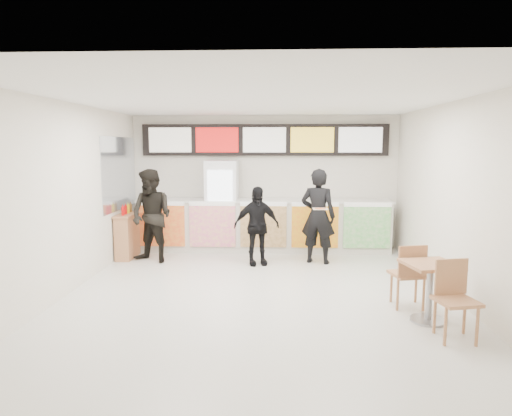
# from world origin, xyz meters

# --- Properties ---
(floor) EXTENTS (7.00, 7.00, 0.00)m
(floor) POSITION_xyz_m (0.00, 0.00, 0.00)
(floor) COLOR beige
(floor) RESTS_ON ground
(ceiling) EXTENTS (7.00, 7.00, 0.00)m
(ceiling) POSITION_xyz_m (0.00, 0.00, 3.00)
(ceiling) COLOR white
(ceiling) RESTS_ON wall_back
(wall_back) EXTENTS (6.00, 0.00, 6.00)m
(wall_back) POSITION_xyz_m (0.00, 3.50, 1.50)
(wall_back) COLOR silver
(wall_back) RESTS_ON floor
(wall_left) EXTENTS (0.00, 7.00, 7.00)m
(wall_left) POSITION_xyz_m (-3.00, 0.00, 1.50)
(wall_left) COLOR silver
(wall_left) RESTS_ON floor
(wall_right) EXTENTS (0.00, 7.00, 7.00)m
(wall_right) POSITION_xyz_m (3.00, 0.00, 1.50)
(wall_right) COLOR silver
(wall_right) RESTS_ON floor
(service_counter) EXTENTS (5.56, 0.77, 1.14)m
(service_counter) POSITION_xyz_m (0.00, 3.09, 0.57)
(service_counter) COLOR silver
(service_counter) RESTS_ON floor
(menu_board) EXTENTS (5.50, 0.14, 0.70)m
(menu_board) POSITION_xyz_m (0.00, 3.41, 2.45)
(menu_board) COLOR black
(menu_board) RESTS_ON wall_back
(drinks_fridge) EXTENTS (0.70, 0.67, 2.00)m
(drinks_fridge) POSITION_xyz_m (-0.93, 3.11, 1.00)
(drinks_fridge) COLOR white
(drinks_fridge) RESTS_ON floor
(mirror_panel) EXTENTS (0.01, 2.00, 1.50)m
(mirror_panel) POSITION_xyz_m (-2.99, 2.45, 1.75)
(mirror_panel) COLOR #B2B7BF
(mirror_panel) RESTS_ON wall_left
(customer_main) EXTENTS (0.79, 0.64, 1.88)m
(customer_main) POSITION_xyz_m (1.10, 2.04, 0.94)
(customer_main) COLOR black
(customer_main) RESTS_ON floor
(customer_left) EXTENTS (1.11, 1.01, 1.87)m
(customer_left) POSITION_xyz_m (-2.20, 1.96, 0.93)
(customer_left) COLOR black
(customer_left) RESTS_ON floor
(customer_mid) EXTENTS (0.97, 0.61, 1.54)m
(customer_mid) POSITION_xyz_m (-0.11, 1.85, 0.77)
(customer_mid) COLOR black
(customer_mid) RESTS_ON floor
(pizza_slice) EXTENTS (0.36, 0.36, 0.02)m
(pizza_slice) POSITION_xyz_m (1.10, 1.59, 1.16)
(pizza_slice) COLOR beige
(pizza_slice) RESTS_ON customer_main
(cafe_table) EXTENTS (0.78, 1.68, 0.95)m
(cafe_table) POSITION_xyz_m (2.30, -0.99, 0.55)
(cafe_table) COLOR tan
(cafe_table) RESTS_ON floor
(condiment_ledge) EXTENTS (0.33, 0.83, 1.10)m
(condiment_ledge) POSITION_xyz_m (-2.82, 2.29, 0.47)
(condiment_ledge) COLOR tan
(condiment_ledge) RESTS_ON floor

